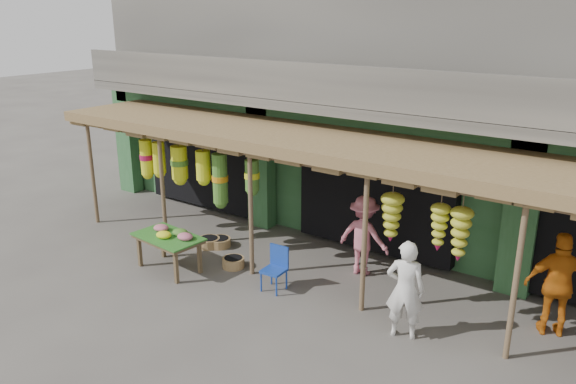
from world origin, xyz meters
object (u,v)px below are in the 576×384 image
Objects in this scene: person_front at (405,290)px; blue_chair at (276,266)px; flower_table at (169,238)px; person_vendor at (559,285)px; person_shopper at (364,236)px.

blue_chair is at bearing -21.12° from person_front.
person_vendor is at bearing 20.98° from flower_table.
flower_table is 1.77× the size of blue_chair.
person_front reaches higher than person_shopper.
flower_table is at bearing -13.24° from person_front.
flower_table is 2.35m from blue_chair.
person_front reaches higher than flower_table.
person_shopper is at bearing -64.04° from person_front.
person_shopper is at bearing 37.93° from flower_table.
blue_chair is at bearing 19.44° from flower_table.
person_front is at bearing -5.41° from blue_chair.
blue_chair is 0.48× the size of person_vendor.
flower_table is 0.90× the size of person_front.
person_shopper is (-1.63, 1.66, -0.02)m from person_front.
person_front is 2.33m from person_shopper.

